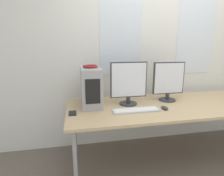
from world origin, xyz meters
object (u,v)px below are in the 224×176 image
mouse (165,108)px  monitor_main (129,83)px  headphones (90,66)px  cell_phone (72,113)px  pc_tower (91,87)px  monitor_right_near (168,81)px  keyboard (136,110)px

mouse → monitor_main: bearing=144.9°
headphones → cell_phone: 0.56m
headphones → pc_tower: bearing=-90.0°
monitor_main → cell_phone: size_ratio=3.74×
headphones → cell_phone: bearing=-129.9°
headphones → monitor_right_near: bearing=-1.4°
headphones → mouse: size_ratio=1.55×
pc_tower → headphones: headphones is taller
pc_tower → cell_phone: 0.40m
keyboard → headphones: bearing=144.1°
monitor_main → monitor_right_near: (0.53, 0.05, -0.01)m
monitor_right_near → monitor_main: bearing=-174.5°
monitor_main → monitor_right_near: monitor_main is taller
headphones → monitor_main: bearing=-9.7°
monitor_main → keyboard: size_ratio=1.01×
monitor_main → keyboard: 0.35m
monitor_main → mouse: (0.34, -0.24, -0.24)m
pc_tower → monitor_main: bearing=-9.6°
monitor_right_near → keyboard: 0.64m
headphones → monitor_right_near: 0.98m
pc_tower → keyboard: size_ratio=0.97×
pc_tower → mouse: bearing=-22.1°
pc_tower → headphones: bearing=90.0°
pc_tower → monitor_right_near: (0.95, -0.02, 0.03)m
headphones → keyboard: 0.70m
monitor_right_near → keyboard: monitor_right_near is taller
monitor_right_near → mouse: monitor_right_near is taller
cell_phone → keyboard: bearing=-6.0°
keyboard → cell_phone: (-0.66, 0.06, -0.01)m
monitor_right_near → mouse: (-0.18, -0.29, -0.23)m
monitor_right_near → pc_tower: bearing=178.7°
pc_tower → monitor_main: (0.43, -0.07, 0.04)m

